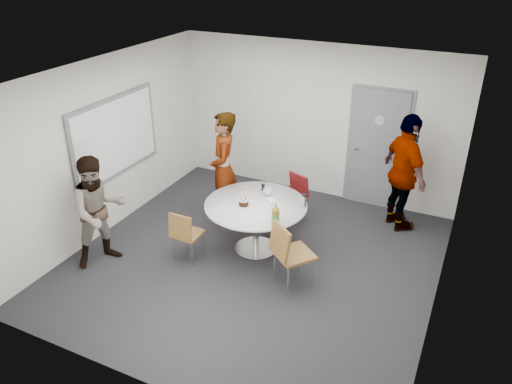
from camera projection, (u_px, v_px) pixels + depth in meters
The scene contains 15 objects.
floor at pixel (254, 261), 7.26m from camera, with size 5.00×5.00×0.00m, color #232327.
ceiling at pixel (253, 77), 6.03m from camera, with size 5.00×5.00×0.00m, color silver.
wall_back at pixel (316, 121), 8.65m from camera, with size 5.00×5.00×0.00m, color silver.
wall_left at pixel (106, 147), 7.60m from camera, with size 5.00×5.00×0.00m, color silver.
wall_right at pixel (451, 218), 5.69m from camera, with size 5.00×5.00×0.00m, color silver.
wall_front at pixel (137, 282), 4.64m from camera, with size 5.00×5.00×0.00m, color silver.
door at pixel (377, 149), 8.36m from camera, with size 1.02×0.17×2.12m.
whiteboard at pixel (116, 137), 7.70m from camera, with size 0.04×1.90×1.25m.
table at pixel (257, 211), 7.22m from camera, with size 1.49×1.49×1.08m.
chair_near_left at pixel (185, 232), 7.06m from camera, with size 0.38×0.41×0.79m.
chair_near_right at pixel (288, 250), 6.46m from camera, with size 0.66×0.67×0.97m.
chair_far at pixel (294, 194), 8.05m from camera, with size 0.51×0.54×0.83m.
person_main at pixel (223, 169), 7.87m from camera, with size 0.68×0.45×1.87m, color #A5C6EA.
person_left at pixel (99, 211), 6.91m from camera, with size 0.79×0.62×1.63m, color white.
person_right at pixel (404, 173), 7.70m from camera, with size 1.11×0.46×1.90m, color black.
Camera 1 is at (2.62, -5.40, 4.21)m, focal length 35.00 mm.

